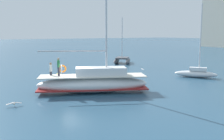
# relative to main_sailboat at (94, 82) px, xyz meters

# --- Properties ---
(ground_plane) EXTENTS (400.00, 400.00, 0.00)m
(ground_plane) POSITION_rel_main_sailboat_xyz_m (-0.79, -1.47, -0.92)
(ground_plane) COLOR #284C66
(main_sailboat) EXTENTS (6.37, 9.68, 14.21)m
(main_sailboat) POSITION_rel_main_sailboat_xyz_m (0.00, 0.00, 0.00)
(main_sailboat) COLOR silver
(main_sailboat) RESTS_ON ground
(moored_sloop_near) EXTENTS (5.46, 5.35, 7.66)m
(moored_sloop_near) POSITION_rel_main_sailboat_xyz_m (-16.27, 14.57, -0.32)
(moored_sloop_near) COLOR #4C4C51
(moored_sloop_near) RESTS_ON ground
(moored_sloop_far) EXTENTS (4.55, 3.71, 8.39)m
(moored_sloop_far) POSITION_rel_main_sailboat_xyz_m (-0.20, 13.70, -0.36)
(moored_sloop_far) COLOR silver
(moored_sloop_far) RESTS_ON ground
(seagull) EXTENTS (0.47, 1.06, 0.17)m
(seagull) POSITION_rel_main_sailboat_xyz_m (0.86, -6.89, -0.70)
(seagull) COLOR silver
(seagull) RESTS_ON ground
(mooring_buoy) EXTENTS (0.78, 0.78, 0.99)m
(mooring_buoy) POSITION_rel_main_sailboat_xyz_m (-8.11, -0.02, -0.68)
(mooring_buoy) COLOR yellow
(mooring_buoy) RESTS_ON ground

